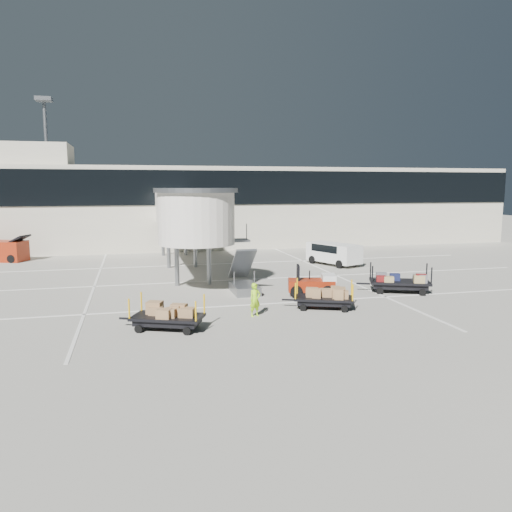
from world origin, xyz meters
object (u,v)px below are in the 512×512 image
object	(u,v)px
minivan	(333,252)
belt_loader	(0,251)
suitcase_cart	(398,282)
box_cart_far	(168,315)
baggage_tug	(313,285)
ground_worker	(255,300)
box_cart_near	(324,297)

from	to	relation	value
minivan	belt_loader	world-z (taller)	belt_loader
suitcase_cart	minivan	world-z (taller)	minivan
belt_loader	box_cart_far	bearing A→B (deg)	-40.85
baggage_tug	suitcase_cart	size ratio (longest dim) A/B	0.69
minivan	belt_loader	size ratio (longest dim) A/B	0.99
box_cart_far	belt_loader	size ratio (longest dim) A/B	0.77
box_cart_far	belt_loader	world-z (taller)	belt_loader
box_cart_far	ground_worker	bearing A→B (deg)	39.41
baggage_tug	ground_worker	distance (m)	5.59
baggage_tug	box_cart_near	world-z (taller)	baggage_tug
box_cart_far	minivan	xyz separation A→B (m)	(13.84, 15.03, 0.39)
ground_worker	box_cart_far	bearing A→B (deg)	176.85
box_cart_near	minivan	xyz separation A→B (m)	(5.95, 13.15, 0.44)
baggage_tug	box_cart_near	distance (m)	3.04
baggage_tug	belt_loader	distance (m)	27.60
ground_worker	belt_loader	bearing A→B (deg)	106.43
box_cart_far	ground_worker	world-z (taller)	ground_worker
minivan	suitcase_cart	bearing A→B (deg)	-114.64
baggage_tug	minivan	xyz separation A→B (m)	(5.44, 10.16, 0.39)
box_cart_near	minivan	size ratio (longest dim) A/B	0.75
suitcase_cart	box_cart_near	bearing A→B (deg)	-132.57
baggage_tug	suitcase_cart	world-z (taller)	baggage_tug
box_cart_near	minivan	distance (m)	14.44
minivan	belt_loader	distance (m)	27.20
box_cart_far	belt_loader	distance (m)	26.33
ground_worker	baggage_tug	bearing A→B (deg)	20.86
box_cart_far	belt_loader	xyz separation A→B (m)	(-12.03, 23.42, 0.22)
baggage_tug	ground_worker	xyz separation A→B (m)	(-4.25, -3.63, 0.18)
suitcase_cart	belt_loader	xyz separation A→B (m)	(-25.57, 18.96, 0.25)
box_cart_far	baggage_tug	bearing A→B (deg)	52.95
ground_worker	suitcase_cart	bearing A→B (deg)	-0.75
ground_worker	minivan	size ratio (longest dim) A/B	0.34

